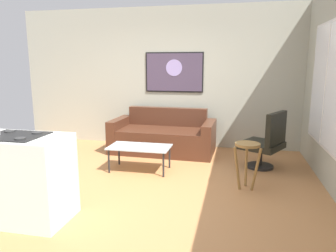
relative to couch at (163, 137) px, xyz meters
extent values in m
cube|color=#B67947|center=(0.00, -1.83, -0.31)|extent=(6.40, 6.40, 0.04)
cube|color=#A8A996|center=(0.00, 0.59, 1.11)|extent=(6.40, 0.05, 2.80)
cube|color=#4A2719|center=(0.00, -0.04, -0.06)|extent=(1.62, 0.98, 0.46)
cube|color=#4A2719|center=(0.01, 0.35, 0.35)|extent=(1.59, 0.21, 0.36)
cube|color=#4A2719|center=(-0.89, -0.01, 0.03)|extent=(0.21, 0.93, 0.62)
cube|color=#4A2719|center=(0.88, -0.06, 0.03)|extent=(0.21, 0.93, 0.62)
cube|color=silver|center=(-0.12, -1.15, 0.10)|extent=(0.97, 0.52, 0.02)
cylinder|color=#232326|center=(-0.55, -1.37, -0.10)|extent=(0.03, 0.03, 0.38)
cylinder|color=#232326|center=(0.32, -1.37, -0.10)|extent=(0.03, 0.03, 0.38)
cylinder|color=#232326|center=(-0.55, -0.93, -0.10)|extent=(0.03, 0.03, 0.38)
cylinder|color=#232326|center=(0.32, -0.93, -0.10)|extent=(0.03, 0.03, 0.38)
cylinder|color=black|center=(1.78, -0.60, -0.27)|extent=(0.43, 0.43, 0.04)
cylinder|color=black|center=(1.78, -0.60, -0.07)|extent=(0.06, 0.06, 0.35)
cube|color=black|center=(1.78, -0.60, 0.09)|extent=(0.82, 0.83, 0.10)
cube|color=black|center=(1.98, -0.71, 0.40)|extent=(0.37, 0.58, 0.52)
cylinder|color=olive|center=(1.53, -1.57, 0.34)|extent=(0.33, 0.33, 0.03)
cylinder|color=olive|center=(1.53, -1.43, 0.02)|extent=(0.04, 0.13, 0.60)
cylinder|color=olive|center=(1.40, -1.64, 0.02)|extent=(0.13, 0.10, 0.60)
cylinder|color=olive|center=(1.65, -1.64, 0.02)|extent=(0.13, 0.10, 0.60)
cube|color=black|center=(-0.92, -2.97, 0.65)|extent=(0.60, 0.49, 0.01)
cylinder|color=#2D2D2D|center=(-0.75, -3.11, 0.66)|extent=(0.11, 0.11, 0.01)
cylinder|color=#2D2D2D|center=(-1.09, -2.83, 0.66)|extent=(0.11, 0.11, 0.01)
cylinder|color=#2D2D2D|center=(-0.75, -2.83, 0.66)|extent=(0.11, 0.11, 0.01)
cube|color=black|center=(0.10, 0.55, 1.23)|extent=(1.18, 0.01, 0.80)
cube|color=#4A3C51|center=(0.10, 0.55, 1.23)|extent=(1.13, 0.02, 0.75)
cylinder|color=#A490CE|center=(0.10, 0.53, 1.32)|extent=(0.33, 0.01, 0.33)
cube|color=silver|center=(2.59, -0.93, 1.11)|extent=(0.02, 1.67, 1.78)
cube|color=white|center=(2.58, -0.93, 1.11)|extent=(0.01, 1.59, 1.70)
cube|color=silver|center=(2.58, -0.93, 1.11)|extent=(0.01, 0.04, 1.70)
camera|label=1|loc=(1.36, -5.80, 1.40)|focal=33.87mm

